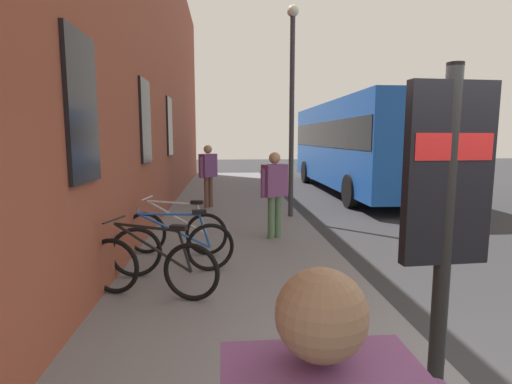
# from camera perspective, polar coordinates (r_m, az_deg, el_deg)

# --- Properties ---
(ground) EXTENTS (60.00, 60.00, 0.00)m
(ground) POSITION_cam_1_polar(r_m,az_deg,el_deg) (9.25, 14.30, -5.53)
(ground) COLOR #2D2D30
(sidewalk_pavement) EXTENTS (24.00, 3.50, 0.12)m
(sidewalk_pavement) POSITION_cam_1_polar(r_m,az_deg,el_deg) (10.70, -3.37, -3.17)
(sidewalk_pavement) COLOR slate
(sidewalk_pavement) RESTS_ON ground
(station_facade) EXTENTS (22.00, 0.65, 8.02)m
(station_facade) POSITION_cam_1_polar(r_m,az_deg,el_deg) (11.80, -14.09, 16.89)
(station_facade) COLOR brown
(station_facade) RESTS_ON ground
(bicycle_by_door) EXTENTS (0.66, 1.71, 0.97)m
(bicycle_by_door) POSITION_cam_1_polar(r_m,az_deg,el_deg) (5.17, -14.63, -10.27)
(bicycle_by_door) COLOR black
(bicycle_by_door) RESTS_ON sidewalk_pavement
(bicycle_far_end) EXTENTS (0.49, 1.76, 0.97)m
(bicycle_far_end) POSITION_cam_1_polar(r_m,az_deg,el_deg) (5.95, -11.55, -7.77)
(bicycle_far_end) COLOR black
(bicycle_far_end) RESTS_ON sidewalk_pavement
(bicycle_mid_rack) EXTENTS (0.49, 1.76, 0.97)m
(bicycle_mid_rack) POSITION_cam_1_polar(r_m,az_deg,el_deg) (6.92, -11.30, -5.58)
(bicycle_mid_rack) COLOR black
(bicycle_mid_rack) RESTS_ON sidewalk_pavement
(transit_info_sign) EXTENTS (0.12, 0.55, 2.40)m
(transit_info_sign) POSITION_cam_1_polar(r_m,az_deg,el_deg) (2.68, 25.54, -0.92)
(transit_info_sign) COLOR black
(transit_info_sign) RESTS_ON sidewalk_pavement
(city_bus) EXTENTS (10.51, 2.69, 3.35)m
(city_bus) POSITION_cam_1_polar(r_m,az_deg,el_deg) (15.71, 13.94, 6.93)
(city_bus) COLOR #1951B2
(city_bus) RESTS_ON ground
(pedestrian_near_bus) EXTENTS (0.45, 0.57, 1.69)m
(pedestrian_near_bus) POSITION_cam_1_polar(r_m,az_deg,el_deg) (7.79, 2.65, 0.85)
(pedestrian_near_bus) COLOR #4C724C
(pedestrian_near_bus) RESTS_ON sidewalk_pavement
(pedestrian_by_facade) EXTENTS (0.55, 0.52, 1.76)m
(pedestrian_by_facade) POSITION_cam_1_polar(r_m,az_deg,el_deg) (11.33, -6.84, 3.19)
(pedestrian_by_facade) COLOR brown
(pedestrian_by_facade) RESTS_ON sidewalk_pavement
(street_lamp) EXTENTS (0.28, 0.28, 5.07)m
(street_lamp) POSITION_cam_1_polar(r_m,az_deg,el_deg) (10.02, 5.14, 13.73)
(street_lamp) COLOR #333338
(street_lamp) RESTS_ON sidewalk_pavement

